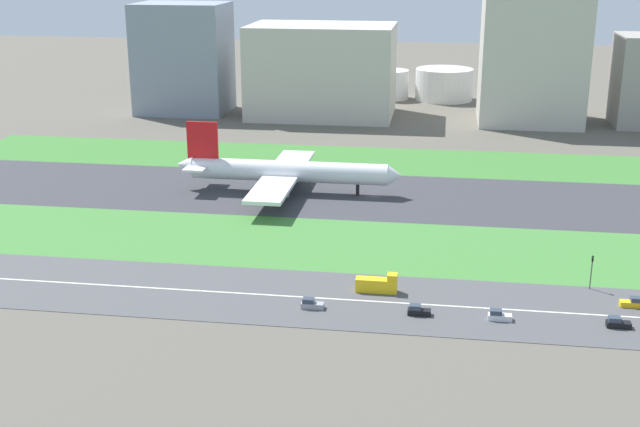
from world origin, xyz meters
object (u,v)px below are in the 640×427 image
object	(u,v)px
airliner	(283,171)
car_1	(499,316)
fuel_tank_west	(389,84)
fuel_tank_centre	(444,84)
car_5	(617,323)
office_tower	(533,52)
truck_0	(378,284)
terminal_building	(183,58)
fuel_tank_east	(517,88)
car_3	(311,304)
hangar_building	(322,71)
traffic_light	(592,270)
car_0	(633,303)
car_2	(418,311)

from	to	relation	value
airliner	car_1	bearing A→B (deg)	-54.17
fuel_tank_west	fuel_tank_centre	distance (m)	25.03
car_5	fuel_tank_centre	world-z (taller)	fuel_tank_centre
office_tower	truck_0	bearing A→B (deg)	-103.87
office_tower	car_1	bearing A→B (deg)	-96.33
car_1	terminal_building	xyz separation A→B (m)	(-120.68, 192.00, 21.60)
car_1	office_tower	size ratio (longest dim) A/B	0.08
fuel_tank_east	car_3	bearing A→B (deg)	-103.26
car_3	hangar_building	distance (m)	194.61
car_3	fuel_tank_east	distance (m)	243.55
car_3	traffic_light	xyz separation A→B (m)	(54.98, 17.99, 3.37)
car_0	fuel_tank_centre	bearing A→B (deg)	99.68
truck_0	hangar_building	distance (m)	186.78
car_5	terminal_building	bearing A→B (deg)	-53.49
car_5	hangar_building	distance (m)	210.14
airliner	car_3	bearing A→B (deg)	-75.19
car_1	fuel_tank_west	distance (m)	240.02
car_5	terminal_building	world-z (taller)	terminal_building
car_0	hangar_building	size ratio (longest dim) A/B	0.08
car_2	fuel_tank_east	size ratio (longest dim) A/B	0.22
car_1	car_5	xyz separation A→B (m)	(21.47, 0.00, 0.00)
car_5	car_0	distance (m)	11.04
terminal_building	hangar_building	xyz separation A→B (m)	(58.56, 0.00, -3.99)
airliner	office_tower	world-z (taller)	office_tower
car_5	fuel_tank_east	distance (m)	237.06
hangar_building	fuel_tank_west	size ratio (longest dim) A/B	3.27
car_2	fuel_tank_west	bearing A→B (deg)	-84.58
car_5	fuel_tank_centre	distance (m)	239.51
car_5	terminal_building	xyz separation A→B (m)	(-142.15, 192.00, 21.60)
car_1	car_3	distance (m)	35.70
car_3	truck_0	xyz separation A→B (m)	(12.04, 10.00, 0.75)
airliner	terminal_building	xyz separation A→B (m)	(-64.36, 114.00, 16.29)
car_1	fuel_tank_east	size ratio (longest dim) A/B	0.22
fuel_tank_centre	car_2	bearing A→B (deg)	-90.62
car_5	truck_0	xyz separation A→B (m)	(-45.13, 10.00, 0.75)
car_2	hangar_building	size ratio (longest dim) A/B	0.08
fuel_tank_centre	fuel_tank_east	bearing A→B (deg)	0.00
fuel_tank_west	car_2	bearing A→B (deg)	-84.58
car_1	car_5	distance (m)	21.47
car_5	car_3	world-z (taller)	same
truck_0	fuel_tank_west	bearing A→B (deg)	93.51
airliner	car_1	distance (m)	96.35
car_1	hangar_building	world-z (taller)	hangar_building
traffic_light	car_1	bearing A→B (deg)	-136.98
truck_0	airliner	bearing A→B (deg)	115.65
fuel_tank_centre	fuel_tank_east	size ratio (longest dim) A/B	1.28
car_1	car_3	world-z (taller)	same
car_1	car_0	size ratio (longest dim) A/B	1.00
car_3	fuel_tank_west	world-z (taller)	fuel_tank_west
car_2	traffic_light	world-z (taller)	traffic_light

